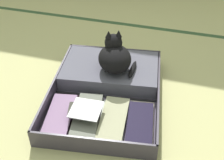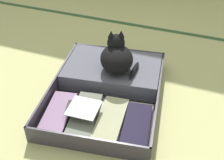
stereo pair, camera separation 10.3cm
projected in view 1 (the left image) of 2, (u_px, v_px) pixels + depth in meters
ground_plane at (93, 95)px, 1.93m from camera, size 10.00×10.00×0.00m
tatami_border at (130, 25)px, 2.72m from camera, size 4.80×0.05×0.00m
open_suitcase at (107, 85)px, 1.94m from camera, size 0.80×0.98×0.12m
black_cat at (115, 56)px, 1.92m from camera, size 0.30×0.32×0.26m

